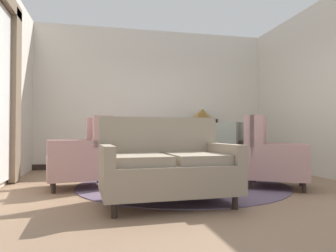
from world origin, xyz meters
TOP-DOWN VIEW (x-y plane):
  - ground at (0.00, 0.00)m, footprint 7.78×7.78m
  - wall_back at (0.00, 2.78)m, footprint 5.44×0.08m
  - wall_left at (-2.64, 0.83)m, footprint 0.08×3.89m
  - wall_right at (2.64, 0.83)m, footprint 0.08×3.89m
  - baseboard_back at (0.00, 2.72)m, footprint 5.28×0.03m
  - area_rug at (0.00, 0.30)m, footprint 3.11×3.11m
  - coffee_table at (-0.10, 0.52)m, footprint 0.81×0.81m
  - porcelain_vase at (-0.15, 0.55)m, footprint 0.15×0.15m
  - settee at (-0.49, -0.87)m, footprint 1.48×0.99m
  - armchair_back_corner at (-1.43, 0.37)m, footprint 0.96×0.91m
  - armchair_near_sideboard at (-0.56, 1.93)m, footprint 1.07×1.08m
  - armchair_near_window at (0.36, 1.64)m, footprint 1.12×1.16m
  - armchair_far_left at (1.05, 0.92)m, footprint 1.09×1.05m
  - armchair_foreground_right at (1.20, -0.18)m, footprint 1.13×1.11m
  - side_table at (1.18, 0.61)m, footprint 0.48×0.48m
  - sideboard at (0.97, 2.48)m, footprint 1.07×0.43m
  - gramophone at (1.02, 2.39)m, footprint 0.53×0.61m

SIDE VIEW (x-z plane):
  - ground at x=0.00m, z-range 0.00..0.00m
  - area_rug at x=0.00m, z-range 0.00..0.01m
  - baseboard_back at x=0.00m, z-range 0.00..0.12m
  - coffee_table at x=-0.10m, z-range 0.14..0.60m
  - side_table at x=1.18m, z-range 0.07..0.72m
  - settee at x=-0.49m, z-range -0.08..0.89m
  - armchair_far_left at x=1.05m, z-range -0.06..0.90m
  - armchair_foreground_right at x=1.20m, z-range -0.08..0.95m
  - armchair_back_corner at x=-1.43m, z-range -0.07..0.95m
  - armchair_near_window at x=0.36m, z-range -0.09..0.97m
  - armchair_near_sideboard at x=-0.56m, z-range -0.09..0.98m
  - sideboard at x=0.97m, z-range -0.05..1.07m
  - porcelain_vase at x=-0.15m, z-range 0.44..0.76m
  - gramophone at x=1.02m, z-range 0.89..1.47m
  - wall_back at x=0.00m, z-range 0.00..3.14m
  - wall_left at x=-2.64m, z-range 0.00..3.14m
  - wall_right at x=2.64m, z-range 0.00..3.14m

